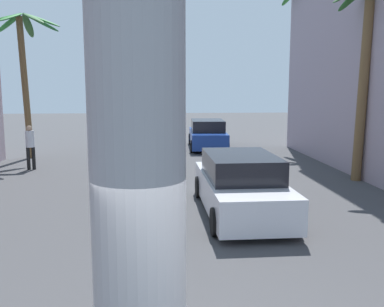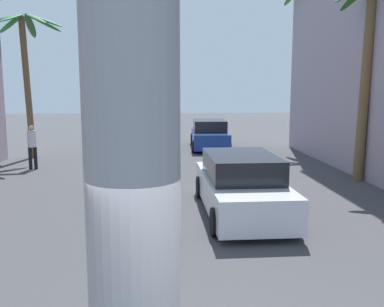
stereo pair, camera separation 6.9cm
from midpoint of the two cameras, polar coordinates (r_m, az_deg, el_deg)
ground_plane at (r=13.41m, az=-0.96°, el=-5.32°), size 91.52×91.52×0.00m
car_lead at (r=11.23m, az=6.70°, el=-4.26°), size 2.05×4.91×1.56m
car_far at (r=23.54m, az=2.42°, el=2.50°), size 2.15×4.87×1.56m
palm_tree_far_left at (r=21.35m, az=-21.07°, el=12.06°), size 3.43×3.34×6.68m
palm_tree_mid_right at (r=16.12m, az=22.38°, el=11.93°), size 2.75×2.71×6.82m
palm_tree_far_right at (r=24.46m, az=14.44°, el=14.25°), size 3.25×3.22×8.78m
pedestrian_far_left at (r=18.35m, az=-20.44°, el=1.24°), size 0.43×0.43×1.79m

